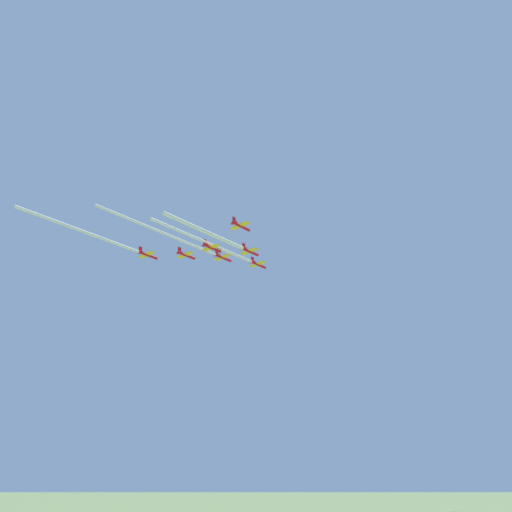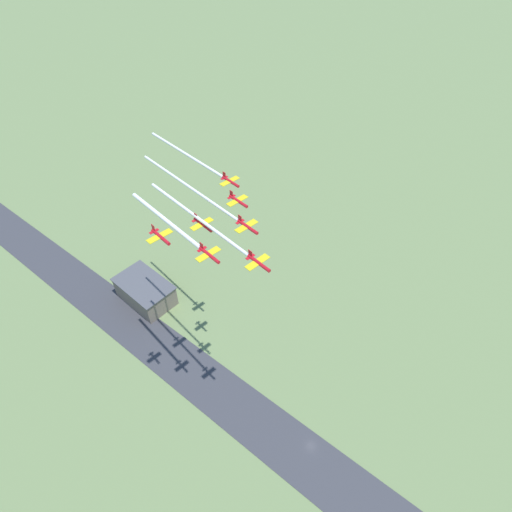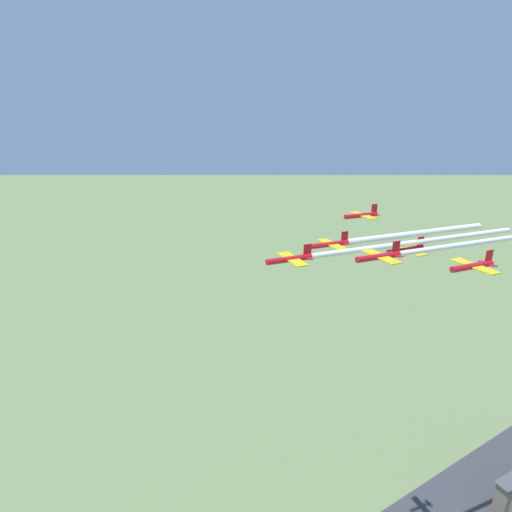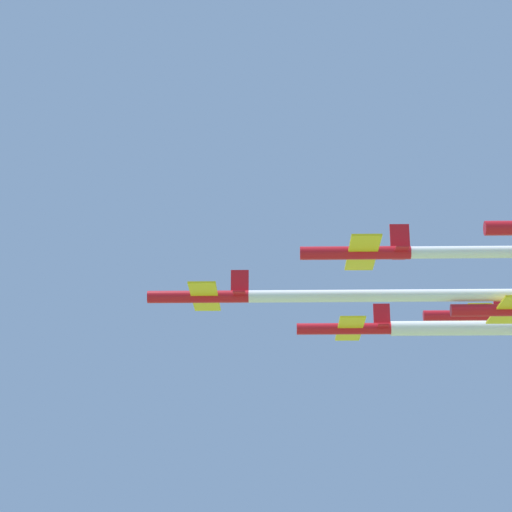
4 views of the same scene
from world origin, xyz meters
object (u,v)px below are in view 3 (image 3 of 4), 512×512
object	(u,v)px
jet_1	(380,256)
jet_2	(331,244)
jet_0	(291,259)
jet_3	(474,266)
jet_5	(362,215)
jet_4	(407,250)

from	to	relation	value
jet_1	jet_2	xyz separation A→B (m)	(-1.36, -14.53, -1.95)
jet_0	jet_3	distance (m)	28.78
jet_0	jet_5	distance (m)	28.89
jet_0	jet_2	size ratio (longest dim) A/B	1.00
jet_1	jet_2	size ratio (longest dim) A/B	1.00
jet_4	jet_1	bearing A→B (deg)	120.47
jet_1	jet_3	world-z (taller)	jet_1
jet_4	jet_5	world-z (taller)	jet_5
jet_2	jet_4	distance (m)	14.40
jet_3	jet_4	distance (m)	14.68
jet_0	jet_1	distance (m)	14.44
jet_0	jet_1	size ratio (longest dim) A/B	1.00
jet_5	jet_3	bearing A→B (deg)	-180.00
jet_2	jet_4	bearing A→B (deg)	-120.47
jet_3	jet_5	distance (m)	29.27
jet_1	jet_0	bearing A→B (deg)	59.53
jet_0	jet_4	size ratio (longest dim) A/B	1.00
jet_0	jet_4	distance (m)	24.84
jet_0	jet_4	world-z (taller)	jet_0
jet_5	jet_0	bearing A→B (deg)	120.47
jet_0	jet_3	xyz separation A→B (m)	(-23.34, 16.85, 0.29)
jet_0	jet_2	bearing A→B (deg)	-59.53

